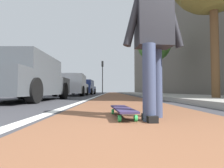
# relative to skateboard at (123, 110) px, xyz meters

# --- Properties ---
(ground_plane) EXTENTS (80.00, 80.00, 0.00)m
(ground_plane) POSITION_rel_skateboard_xyz_m (8.51, -0.19, -0.09)
(ground_plane) COLOR #38383D
(bike_lane_paint) EXTENTS (56.00, 2.15, 0.00)m
(bike_lane_paint) POSITION_rel_skateboard_xyz_m (22.51, -0.19, -0.09)
(bike_lane_paint) COLOR brown
(bike_lane_paint) RESTS_ON ground
(lane_stripe_white) EXTENTS (52.00, 0.16, 0.01)m
(lane_stripe_white) POSITION_rel_skateboard_xyz_m (18.51, 1.03, -0.09)
(lane_stripe_white) COLOR silver
(lane_stripe_white) RESTS_ON ground
(sidewalk_curb) EXTENTS (52.00, 3.20, 0.13)m
(sidewalk_curb) POSITION_rel_skateboard_xyz_m (16.51, -3.33, -0.03)
(sidewalk_curb) COLOR #9E9B93
(sidewalk_curb) RESTS_ON ground
(building_facade) EXTENTS (40.00, 1.20, 11.59)m
(building_facade) POSITION_rel_skateboard_xyz_m (20.51, -6.24, 5.70)
(building_facade) COLOR #625B51
(building_facade) RESTS_ON ground
(skateboard) EXTENTS (0.86, 0.29, 0.11)m
(skateboard) POSITION_rel_skateboard_xyz_m (0.00, 0.00, 0.00)
(skateboard) COLOR green
(skateboard) RESTS_ON ground
(skater_person) EXTENTS (0.48, 0.72, 1.64)m
(skater_person) POSITION_rel_skateboard_xyz_m (-0.15, -0.35, 0.84)
(skater_person) COLOR #384260
(skater_person) RESTS_ON ground
(parked_car_near) EXTENTS (4.46, 1.97, 1.50)m
(parked_car_near) POSITION_rel_skateboard_xyz_m (3.67, 3.01, 0.63)
(parked_car_near) COLOR #4C5156
(parked_car_near) RESTS_ON ground
(parked_car_mid) EXTENTS (4.52, 2.10, 1.49)m
(parked_car_mid) POSITION_rel_skateboard_xyz_m (10.13, 2.91, 0.63)
(parked_car_mid) COLOR silver
(parked_car_mid) RESTS_ON ground
(parked_car_far) EXTENTS (4.53, 2.02, 1.47)m
(parked_car_far) POSITION_rel_skateboard_xyz_m (15.83, 2.94, 0.61)
(parked_car_far) COLOR navy
(parked_car_far) RESTS_ON ground
(traffic_light) EXTENTS (0.33, 0.28, 4.70)m
(traffic_light) POSITION_rel_skateboard_xyz_m (22.55, 1.43, 3.13)
(traffic_light) COLOR #2D2D2D
(traffic_light) RESTS_ON ground
(street_tree_mid) EXTENTS (2.37, 2.37, 4.85)m
(street_tree_mid) POSITION_rel_skateboard_xyz_m (10.06, -2.93, 3.54)
(street_tree_mid) COLOR brown
(street_tree_mid) RESTS_ON ground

